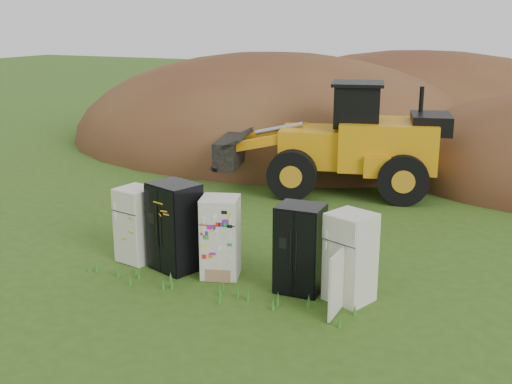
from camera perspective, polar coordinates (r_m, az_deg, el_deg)
ground at (r=13.39m, az=-1.45°, el=-7.79°), size 120.00×120.00×0.00m
fridge_leftmost at (r=14.37m, az=-10.54°, el=-2.86°), size 0.85×0.83×1.67m
fridge_black_side at (r=13.74m, az=-7.21°, el=-3.06°), size 1.19×1.06×1.90m
fridge_sticker at (r=13.29m, az=-3.18°, el=-4.02°), size 0.94×0.91×1.71m
fridge_black_right at (r=12.61m, az=3.94°, el=-5.03°), size 0.91×0.76×1.76m
fridge_open_door at (r=12.29m, az=8.39°, el=-5.77°), size 0.99×0.96×1.74m
wheel_loader at (r=19.76m, az=6.40°, el=4.86°), size 7.47×4.50×3.38m
dirt_mound_left at (r=27.37m, az=1.59°, el=4.29°), size 18.11×13.59×7.71m
dirt_mound_back at (r=30.66m, az=14.39°, el=5.02°), size 18.62×12.41×7.60m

